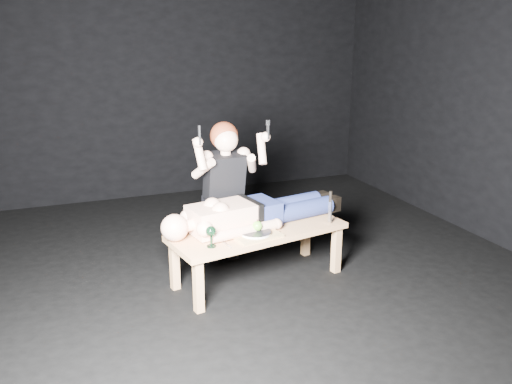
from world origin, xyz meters
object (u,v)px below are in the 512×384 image
lying_man (256,209)px  table (258,255)px  goblet (211,237)px  carving_knife (330,207)px  serving_tray (256,235)px  kneeling_woman (221,191)px

lying_man → table: bearing=-111.6°
goblet → carving_knife: bearing=7.1°
table → serving_tray: bearing=-129.3°
kneeling_woman → goblet: (-0.30, -0.69, -0.13)m
carving_knife → kneeling_woman: bearing=133.2°
kneeling_woman → serving_tray: kneeling_woman is taller
lying_man → kneeling_woman: 0.40m
table → kneeling_woman: bearing=97.9°
goblet → carving_knife: carving_knife is taller
table → lying_man: (0.02, 0.12, 0.36)m
kneeling_woman → goblet: size_ratio=8.07×
kneeling_woman → goblet: bearing=-115.4°
goblet → carving_knife: (1.06, 0.13, 0.06)m
kneeling_woman → serving_tray: (0.08, -0.61, -0.20)m
carving_knife → serving_tray: bearing=173.9°
lying_man → carving_knife: (0.58, -0.21, 0.01)m
lying_man → carving_knife: 0.62m
serving_tray → goblet: goblet is taller
table → lying_man: lying_man is taller
lying_man → goblet: (-0.48, -0.34, -0.05)m
lying_man → serving_tray: size_ratio=4.01×
serving_tray → goblet: 0.40m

